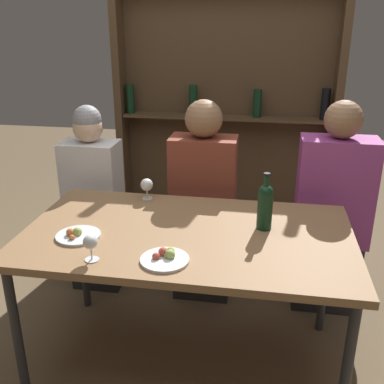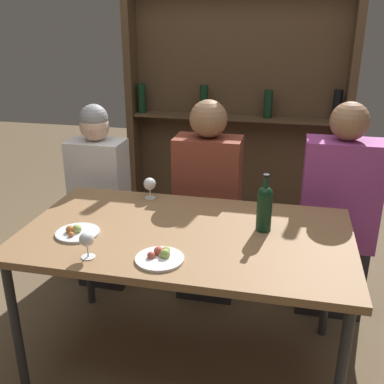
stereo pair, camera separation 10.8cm
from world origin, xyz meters
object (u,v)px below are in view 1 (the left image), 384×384
object	(u,v)px
wine_bottle	(265,204)
wine_glass_0	(91,243)
seated_person_center	(203,208)
wine_glass_1	(147,185)
seated_person_left	(94,204)
seated_person_right	(332,216)
food_plate_1	(77,235)
food_plate_0	(165,258)

from	to	relation	value
wine_bottle	wine_glass_0	world-z (taller)	wine_bottle
wine_bottle	seated_person_center	world-z (taller)	seated_person_center
wine_glass_1	wine_bottle	bearing A→B (deg)	-22.79
seated_person_left	seated_person_right	distance (m)	1.47
wine_glass_0	seated_person_right	world-z (taller)	seated_person_right
food_plate_1	seated_person_center	bearing A→B (deg)	58.84
seated_person_right	wine_bottle	bearing A→B (deg)	-125.89
seated_person_left	wine_bottle	bearing A→B (deg)	-26.92
wine_glass_1	food_plate_0	xyz separation A→B (m)	(0.25, -0.65, -0.07)
wine_glass_1	seated_person_right	size ratio (longest dim) A/B	0.09
seated_person_right	food_plate_1	bearing A→B (deg)	-147.79
wine_bottle	seated_person_left	distance (m)	1.24
wine_glass_1	seated_person_left	distance (m)	0.57
wine_glass_0	wine_glass_1	size ratio (longest dim) A/B	0.98
wine_glass_0	seated_person_right	size ratio (longest dim) A/B	0.09
seated_person_left	seated_person_right	bearing A→B (deg)	-0.00
seated_person_center	seated_person_right	xyz separation A→B (m)	(0.77, 0.00, 0.00)
seated_person_right	seated_person_center	bearing A→B (deg)	180.00
wine_bottle	food_plate_0	size ratio (longest dim) A/B	1.36
wine_bottle	wine_glass_1	bearing A→B (deg)	157.21
wine_bottle	wine_glass_1	size ratio (longest dim) A/B	2.36
wine_glass_0	wine_glass_1	distance (m)	0.70
wine_glass_0	food_plate_0	bearing A→B (deg)	9.19
wine_bottle	wine_glass_0	bearing A→B (deg)	-148.83
food_plate_0	seated_person_left	xyz separation A→B (m)	(-0.68, 0.92, -0.19)
wine_bottle	seated_person_left	bearing A→B (deg)	153.08
wine_glass_0	seated_person_center	size ratio (longest dim) A/B	0.09
wine_glass_0	seated_person_center	xyz separation A→B (m)	(0.33, 0.97, -0.23)
wine_glass_0	seated_person_left	xyz separation A→B (m)	(-0.38, 0.97, -0.25)
food_plate_0	wine_bottle	bearing A→B (deg)	43.20
wine_bottle	food_plate_1	distance (m)	0.88
food_plate_0	food_plate_1	bearing A→B (deg)	162.53
wine_glass_0	wine_bottle	bearing A→B (deg)	31.17
wine_glass_0	food_plate_0	distance (m)	0.31
food_plate_0	food_plate_1	distance (m)	0.47
food_plate_0	wine_glass_1	bearing A→B (deg)	111.00
food_plate_0	seated_person_right	world-z (taller)	seated_person_right
wine_glass_0	seated_person_right	distance (m)	1.48
seated_person_left	food_plate_1	bearing A→B (deg)	-73.39
food_plate_1	seated_person_left	bearing A→B (deg)	106.61
wine_bottle	wine_glass_0	xyz separation A→B (m)	(-0.70, -0.42, -0.04)
wine_bottle	food_plate_1	xyz separation A→B (m)	(-0.84, -0.23, -0.11)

